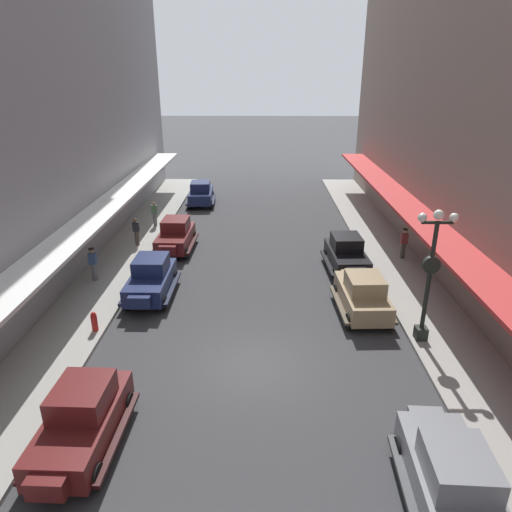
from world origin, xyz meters
TOP-DOWN VIEW (x-y plane):
  - ground_plane at (0.00, 0.00)m, footprint 200.00×200.00m
  - sidewalk_left at (-7.50, 0.00)m, footprint 3.00×60.00m
  - sidewalk_right at (7.50, 0.00)m, footprint 3.00×60.00m
  - parked_car_0 at (-4.75, 11.45)m, footprint 2.23×4.29m
  - parked_car_1 at (-4.63, -3.88)m, footprint 2.23×4.29m
  - parked_car_2 at (4.58, 3.90)m, footprint 2.28×4.31m
  - parked_car_3 at (-4.52, 21.46)m, footprint 2.31×4.32m
  - parked_car_4 at (4.68, 8.59)m, footprint 2.30×4.32m
  - parked_car_5 at (4.74, -5.73)m, footprint 2.30×4.32m
  - parked_car_6 at (-4.83, 5.43)m, footprint 2.15×4.26m
  - lamp_post_with_clock at (6.40, 1.60)m, footprint 1.42×0.44m
  - fire_hydrant at (-6.35, 2.04)m, footprint 0.24×0.24m
  - pedestrian_0 at (-7.97, 6.83)m, footprint 0.36×0.28m
  - pedestrian_1 at (-7.14, 11.86)m, footprint 0.36×0.24m
  - pedestrian_2 at (8.05, 10.00)m, footprint 0.36×0.28m
  - pedestrian_3 at (-6.86, 15.55)m, footprint 0.36×0.24m

SIDE VIEW (x-z plane):
  - ground_plane at x=0.00m, z-range 0.00..0.00m
  - sidewalk_left at x=-7.50m, z-range 0.00..0.15m
  - sidewalk_right at x=7.50m, z-range 0.00..0.15m
  - fire_hydrant at x=-6.35m, z-range 0.15..0.97m
  - parked_car_0 at x=-4.75m, z-range 0.02..1.86m
  - parked_car_1 at x=-4.63m, z-range 0.02..1.86m
  - parked_car_2 at x=4.58m, z-range 0.02..1.86m
  - parked_car_3 at x=-4.52m, z-range 0.02..1.86m
  - parked_car_4 at x=4.68m, z-range 0.02..1.86m
  - parked_car_5 at x=4.74m, z-range 0.02..1.86m
  - parked_car_6 at x=-4.83m, z-range 0.02..1.86m
  - pedestrian_1 at x=-7.14m, z-range 0.17..1.81m
  - pedestrian_3 at x=-6.86m, z-range 0.17..1.81m
  - pedestrian_0 at x=-7.97m, z-range 0.18..1.85m
  - pedestrian_2 at x=8.05m, z-range 0.18..1.85m
  - lamp_post_with_clock at x=6.40m, z-range 0.41..5.57m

